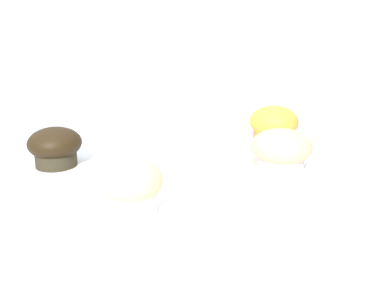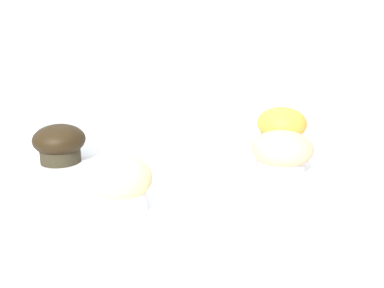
{
  "view_description": "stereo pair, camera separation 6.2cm",
  "coord_description": "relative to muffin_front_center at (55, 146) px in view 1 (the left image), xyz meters",
  "views": [
    {
      "loc": [
        -0.12,
        -0.71,
        1.19
      ],
      "look_at": [
        0.11,
        -0.0,
        0.96
      ],
      "focal_mm": 42.0,
      "sensor_mm": 36.0,
      "label": 1
    },
    {
      "loc": [
        -0.06,
        -0.73,
        1.19
      ],
      "look_at": [
        0.11,
        -0.0,
        0.96
      ],
      "focal_mm": 42.0,
      "sensor_mm": 36.0,
      "label": 2
    }
  ],
  "objects": [
    {
      "name": "wall_back",
      "position": [
        0.12,
        0.51,
        -0.05
      ],
      "size": [
        3.2,
        0.1,
        1.8
      ],
      "primitive_type": "cube",
      "color": "#A8B2B7",
      "rests_on": "ground"
    },
    {
      "name": "muffin_back_left",
      "position": [
        0.09,
        -0.23,
        0.0
      ],
      "size": [
        0.09,
        0.09,
        0.08
      ],
      "color": "silver",
      "rests_on": "display_counter"
    },
    {
      "name": "muffin_front_center",
      "position": [
        0.0,
        0.0,
        0.0
      ],
      "size": [
        0.09,
        0.09,
        0.07
      ],
      "color": "#2B2619",
      "rests_on": "display_counter"
    },
    {
      "name": "muffin_front_left",
      "position": [
        0.37,
        -0.15,
        0.0
      ],
      "size": [
        0.1,
        0.1,
        0.07
      ],
      "color": "silver",
      "rests_on": "display_counter"
    },
    {
      "name": "muffin_back_right",
      "position": [
        0.44,
        0.02,
        -0.0
      ],
      "size": [
        0.1,
        0.1,
        0.07
      ],
      "color": "#C27C3B",
      "rests_on": "display_counter"
    }
  ]
}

